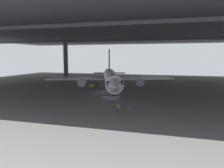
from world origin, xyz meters
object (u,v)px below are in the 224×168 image
(airplane_main, at_px, (111,78))
(boarding_stairs, at_px, (111,95))
(baggage_tug, at_px, (92,86))
(traffic_cone_orange, at_px, (128,107))
(crew_worker_by_stairs, at_px, (118,92))
(crew_worker_near_nose, at_px, (118,107))

(airplane_main, bearing_deg, boarding_stairs, -74.04)
(airplane_main, xyz_separation_m, baggage_tug, (-7.19, 5.52, -2.76))
(baggage_tug, bearing_deg, airplane_main, -37.54)
(boarding_stairs, relative_size, traffic_cone_orange, 7.45)
(crew_worker_by_stairs, height_order, traffic_cone_orange, crew_worker_by_stairs)
(boarding_stairs, bearing_deg, baggage_tug, 123.98)
(airplane_main, distance_m, baggage_tug, 9.48)
(traffic_cone_orange, bearing_deg, boarding_stairs, 124.19)
(baggage_tug, bearing_deg, traffic_cone_orange, -55.95)
(boarding_stairs, height_order, crew_worker_by_stairs, boarding_stairs)
(boarding_stairs, distance_m, baggage_tug, 17.43)
(crew_worker_near_nose, relative_size, baggage_tug, 0.69)
(airplane_main, xyz_separation_m, crew_worker_near_nose, (6.93, -19.77, -2.34))
(crew_worker_by_stairs, distance_m, traffic_cone_orange, 12.07)
(airplane_main, relative_size, crew_worker_near_nose, 19.49)
(airplane_main, xyz_separation_m, boarding_stairs, (2.55, -8.93, -2.57))
(airplane_main, distance_m, crew_worker_near_nose, 21.08)
(crew_worker_by_stairs, bearing_deg, baggage_tug, 133.74)
(airplane_main, distance_m, crew_worker_by_stairs, 6.66)
(boarding_stairs, distance_m, crew_worker_by_stairs, 3.65)
(crew_worker_near_nose, bearing_deg, traffic_cone_orange, 76.47)
(airplane_main, height_order, boarding_stairs, airplane_main)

